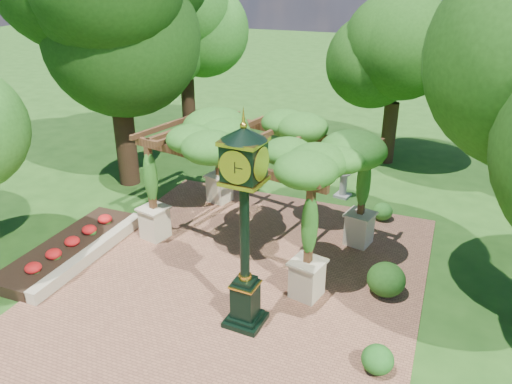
% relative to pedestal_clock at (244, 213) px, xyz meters
% --- Properties ---
extents(ground, '(120.00, 120.00, 0.00)m').
position_rel_pedestal_clock_xyz_m(ground, '(-0.93, 0.53, -3.10)').
color(ground, '#1E4714').
rests_on(ground, ground).
extents(brick_plaza, '(10.00, 12.00, 0.04)m').
position_rel_pedestal_clock_xyz_m(brick_plaza, '(-0.93, 1.53, -3.08)').
color(brick_plaza, brown).
rests_on(brick_plaza, ground).
extents(border_wall, '(0.35, 5.00, 0.40)m').
position_rel_pedestal_clock_xyz_m(border_wall, '(-5.53, 1.03, -2.90)').
color(border_wall, '#C6B793').
rests_on(border_wall, ground).
extents(flower_bed, '(1.50, 5.00, 0.36)m').
position_rel_pedestal_clock_xyz_m(flower_bed, '(-6.43, 1.03, -2.92)').
color(flower_bed, red).
rests_on(flower_bed, ground).
extents(pedestal_clock, '(1.08, 1.08, 5.20)m').
position_rel_pedestal_clock_xyz_m(pedestal_clock, '(0.00, 0.00, 0.00)').
color(pedestal_clock, black).
rests_on(pedestal_clock, brick_plaza).
extents(pergola, '(7.31, 5.44, 4.14)m').
position_rel_pedestal_clock_xyz_m(pergola, '(-1.30, 3.93, 0.29)').
color(pergola, beige).
rests_on(pergola, brick_plaza).
extents(sundial, '(0.65, 0.65, 1.00)m').
position_rel_pedestal_clock_xyz_m(sundial, '(0.55, 8.41, -2.67)').
color(sundial, '#9A9B92').
rests_on(sundial, ground).
extents(shrub_front, '(0.79, 0.79, 0.64)m').
position_rel_pedestal_clock_xyz_m(shrub_front, '(3.33, -0.45, -2.74)').
color(shrub_front, '#1A5217').
rests_on(shrub_front, brick_plaza).
extents(shrub_mid, '(1.28, 1.28, 0.93)m').
position_rel_pedestal_clock_xyz_m(shrub_mid, '(3.06, 2.51, -2.60)').
color(shrub_mid, '#1E4814').
rests_on(shrub_mid, brick_plaza).
extents(shrub_back, '(0.69, 0.69, 0.62)m').
position_rel_pedestal_clock_xyz_m(shrub_back, '(2.29, 6.94, -2.75)').
color(shrub_back, '#296A1E').
rests_on(shrub_back, brick_plaza).
extents(tree_west_far, '(4.37, 4.37, 7.86)m').
position_rel_pedestal_clock_xyz_m(tree_west_far, '(-8.59, 12.79, 2.29)').
color(tree_west_far, black).
rests_on(tree_west_far, ground).
extents(tree_north, '(4.21, 4.21, 7.12)m').
position_rel_pedestal_clock_xyz_m(tree_north, '(1.53, 12.94, 1.79)').
color(tree_north, '#312313').
rests_on(tree_north, ground).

